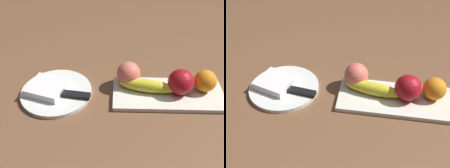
% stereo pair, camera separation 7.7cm
% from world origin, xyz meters
% --- Properties ---
extents(ground_plane, '(2.40, 2.40, 0.00)m').
position_xyz_m(ground_plane, '(0.00, 0.00, 0.00)').
color(ground_plane, brown).
extents(fruit_tray, '(0.34, 0.15, 0.01)m').
position_xyz_m(fruit_tray, '(0.02, -0.03, 0.01)').
color(fruit_tray, white).
rests_on(fruit_tray, ground_plane).
extents(apple, '(0.08, 0.08, 0.08)m').
position_xyz_m(apple, '(-0.02, -0.04, 0.05)').
color(apple, '#A6131D').
rests_on(apple, fruit_tray).
extents(banana, '(0.18, 0.07, 0.04)m').
position_xyz_m(banana, '(0.08, -0.04, 0.03)').
color(banana, yellow).
rests_on(banana, fruit_tray).
extents(orange_near_apple, '(0.07, 0.07, 0.07)m').
position_xyz_m(orange_near_apple, '(-0.09, -0.05, 0.05)').
color(orange_near_apple, orange).
rests_on(orange_near_apple, fruit_tray).
extents(peach, '(0.07, 0.07, 0.07)m').
position_xyz_m(peach, '(0.14, -0.08, 0.05)').
color(peach, '#E7695A').
rests_on(peach, fruit_tray).
extents(dinner_plate, '(0.22, 0.22, 0.01)m').
position_xyz_m(dinner_plate, '(0.36, -0.03, 0.01)').
color(dinner_plate, white).
rests_on(dinner_plate, ground_plane).
extents(folded_napkin, '(0.13, 0.12, 0.02)m').
position_xyz_m(folded_napkin, '(0.39, -0.03, 0.02)').
color(folded_napkin, white).
rests_on(folded_napkin, dinner_plate).
extents(knife, '(0.18, 0.05, 0.01)m').
position_xyz_m(knife, '(0.31, -0.01, 0.02)').
color(knife, silver).
rests_on(knife, dinner_plate).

